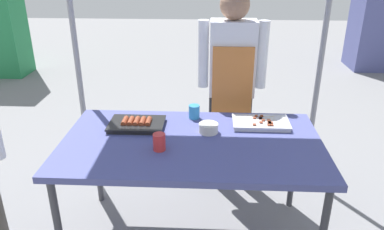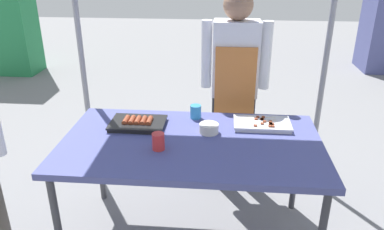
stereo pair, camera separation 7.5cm
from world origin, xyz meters
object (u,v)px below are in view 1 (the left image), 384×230
object	(u,v)px
vendor_woman	(232,77)
tray_meat_skewers	(261,123)
drink_cup_by_wok	(194,112)
stall_table	(192,148)
condiment_bowl	(208,128)
drink_cup_near_edge	(159,142)
tray_grilled_sausages	(137,124)

from	to	relation	value
vendor_woman	tray_meat_skewers	bearing A→B (deg)	110.95
drink_cup_by_wok	tray_meat_skewers	bearing A→B (deg)	-12.09
stall_table	condiment_bowl	world-z (taller)	condiment_bowl
condiment_bowl	drink_cup_near_edge	world-z (taller)	drink_cup_near_edge
drink_cup_by_wok	vendor_woman	bearing A→B (deg)	53.73
tray_meat_skewers	drink_cup_near_edge	bearing A→B (deg)	-149.60
stall_table	vendor_woman	size ratio (longest dim) A/B	1.01
drink_cup_near_edge	drink_cup_by_wok	xyz separation A→B (m)	(0.18, 0.47, -0.00)
tray_grilled_sausages	condiment_bowl	xyz separation A→B (m)	(0.47, -0.06, 0.01)
drink_cup_near_edge	condiment_bowl	bearing A→B (deg)	40.89
tray_meat_skewers	drink_cup_near_edge	world-z (taller)	drink_cup_near_edge
condiment_bowl	vendor_woman	xyz separation A→B (m)	(0.17, 0.59, 0.15)
drink_cup_by_wok	condiment_bowl	bearing A→B (deg)	-65.02
tray_meat_skewers	tray_grilled_sausages	bearing A→B (deg)	-175.42
condiment_bowl	drink_cup_near_edge	xyz separation A→B (m)	(-0.28, -0.25, 0.02)
tray_grilled_sausages	drink_cup_by_wok	bearing A→B (deg)	23.65
tray_grilled_sausages	condiment_bowl	bearing A→B (deg)	-7.08
condiment_bowl	vendor_woman	distance (m)	0.63
condiment_bowl	drink_cup_near_edge	bearing A→B (deg)	-139.11
drink_cup_near_edge	vendor_woman	size ratio (longest dim) A/B	0.06
condiment_bowl	drink_cup_by_wok	xyz separation A→B (m)	(-0.10, 0.22, 0.02)
drink_cup_near_edge	drink_cup_by_wok	distance (m)	0.50
stall_table	drink_cup_near_edge	size ratio (longest dim) A/B	15.75
stall_table	vendor_woman	distance (m)	0.80
tray_grilled_sausages	drink_cup_near_edge	xyz separation A→B (m)	(0.19, -0.30, 0.03)
tray_meat_skewers	vendor_woman	size ratio (longest dim) A/B	0.24
tray_meat_skewers	drink_cup_near_edge	distance (m)	0.73
vendor_woman	stall_table	bearing A→B (deg)	69.22
stall_table	drink_cup_near_edge	distance (m)	0.24
condiment_bowl	tray_meat_skewers	bearing A→B (deg)	19.74
stall_table	tray_grilled_sausages	bearing A→B (deg)	154.09
stall_table	vendor_woman	xyz separation A→B (m)	(0.27, 0.71, 0.23)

